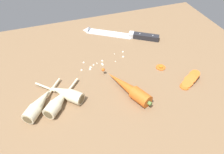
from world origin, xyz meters
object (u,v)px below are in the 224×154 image
at_px(parsnip_mid_right, 59,101).
at_px(carrot_slice_stray_near, 161,67).
at_px(whole_carrot, 129,88).
at_px(carrot_slice_stack, 190,80).
at_px(parsnip_mid_left, 39,104).
at_px(parsnip_front, 66,93).
at_px(chefs_knife, 118,34).

relative_size(parsnip_mid_right, carrot_slice_stray_near, 4.22).
relative_size(whole_carrot, parsnip_mid_right, 1.41).
height_order(whole_carrot, carrot_slice_stack, whole_carrot).
bearing_deg(parsnip_mid_left, parsnip_front, 12.32).
distance_m(parsnip_front, parsnip_mid_right, 0.04).
relative_size(whole_carrot, carrot_slice_stack, 2.36).
distance_m(whole_carrot, parsnip_mid_left, 0.28).
bearing_deg(chefs_knife, carrot_slice_stray_near, -75.05).
distance_m(parsnip_mid_right, carrot_slice_stray_near, 0.39).
bearing_deg(carrot_slice_stray_near, chefs_knife, 104.95).
height_order(chefs_knife, carrot_slice_stack, carrot_slice_stack).
bearing_deg(parsnip_front, chefs_knife, 45.92).
distance_m(carrot_slice_stack, carrot_slice_stray_near, 0.12).
bearing_deg(parsnip_mid_left, carrot_slice_stray_near, 6.79).
distance_m(chefs_knife, carrot_slice_stack, 0.39).
bearing_deg(carrot_slice_stray_near, carrot_slice_stack, -60.51).
distance_m(whole_carrot, carrot_slice_stack, 0.22).
bearing_deg(chefs_knife, carrot_slice_stack, -70.69).
relative_size(chefs_knife, whole_carrot, 1.48).
xyz_separation_m(parsnip_front, parsnip_mid_left, (-0.08, -0.02, -0.00)).
bearing_deg(carrot_slice_stray_near, whole_carrot, -153.85).
height_order(parsnip_front, carrot_slice_stack, parsnip_front).
bearing_deg(parsnip_mid_left, parsnip_mid_right, -7.30).
xyz_separation_m(whole_carrot, parsnip_mid_right, (-0.22, 0.02, -0.00)).
relative_size(chefs_knife, carrot_slice_stray_near, 8.81).
height_order(whole_carrot, parsnip_mid_left, whole_carrot).
xyz_separation_m(parsnip_mid_right, carrot_slice_stray_near, (0.39, 0.06, -0.02)).
xyz_separation_m(parsnip_front, carrot_slice_stack, (0.42, -0.07, -0.01)).
distance_m(parsnip_mid_left, carrot_slice_stack, 0.50).
relative_size(parsnip_front, carrot_slice_stack, 1.66).
height_order(parsnip_mid_left, carrot_slice_stack, parsnip_mid_left).
bearing_deg(parsnip_mid_right, whole_carrot, -4.88).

